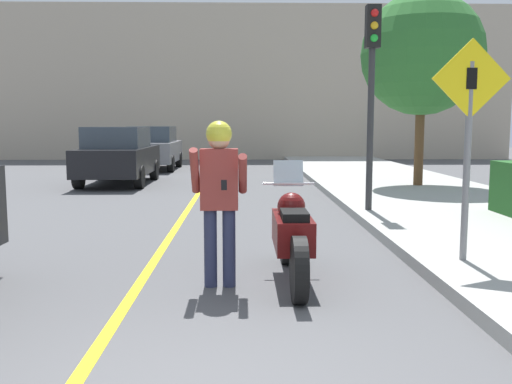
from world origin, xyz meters
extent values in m
cube|color=yellow|center=(-0.60, 6.00, 0.00)|extent=(0.12, 36.00, 0.01)
cube|color=#B2A38E|center=(0.00, 26.00, 3.82)|extent=(28.00, 1.20, 7.63)
cylinder|color=black|center=(1.10, 2.30, 0.33)|extent=(0.14, 0.67, 0.67)
cylinder|color=black|center=(1.10, 3.91, 0.33)|extent=(0.14, 0.67, 0.67)
cube|color=#510C0C|center=(1.10, 3.11, 0.56)|extent=(0.40, 1.10, 0.36)
sphere|color=#510C0C|center=(1.10, 3.26, 0.82)|extent=(0.32, 0.32, 0.32)
cube|color=black|center=(1.10, 2.86, 0.78)|extent=(0.28, 0.48, 0.10)
cylinder|color=silver|center=(1.10, 3.66, 1.04)|extent=(0.62, 0.03, 0.03)
cube|color=silver|center=(1.10, 3.73, 1.16)|extent=(0.36, 0.12, 0.31)
cylinder|color=#282D4C|center=(0.19, 2.90, 0.42)|extent=(0.14, 0.14, 0.85)
cylinder|color=#282D4C|center=(0.39, 2.90, 0.42)|extent=(0.14, 0.14, 0.85)
cube|color=maroon|center=(0.29, 2.90, 1.17)|extent=(0.40, 0.22, 0.65)
cylinder|color=maroon|center=(0.04, 2.80, 1.27)|extent=(0.09, 0.39, 0.50)
cylinder|color=maroon|center=(0.54, 2.78, 1.23)|extent=(0.09, 0.45, 0.45)
sphere|color=tan|center=(0.29, 2.90, 1.60)|extent=(0.23, 0.23, 0.23)
sphere|color=gold|center=(0.29, 2.90, 1.65)|extent=(0.28, 0.28, 0.28)
cube|color=black|center=(0.35, 2.62, 1.14)|extent=(0.06, 0.05, 0.11)
cylinder|color=slate|center=(3.15, 3.41, 1.31)|extent=(0.08, 0.08, 2.31)
cube|color=yellow|center=(3.15, 3.39, 2.27)|extent=(0.91, 0.02, 0.91)
cube|color=black|center=(3.15, 3.38, 2.27)|extent=(0.12, 0.01, 0.24)
cylinder|color=#2D2D30|center=(2.91, 7.42, 2.02)|extent=(0.12, 0.12, 3.74)
cube|color=black|center=(2.91, 7.40, 3.51)|extent=(0.26, 0.22, 0.76)
sphere|color=red|center=(2.91, 7.28, 3.73)|extent=(0.14, 0.14, 0.14)
sphere|color=gold|center=(2.91, 7.28, 3.51)|extent=(0.14, 0.14, 0.14)
sphere|color=green|center=(2.91, 7.28, 3.29)|extent=(0.14, 0.14, 0.14)
cylinder|color=brown|center=(5.18, 11.77, 1.30)|extent=(0.24, 0.24, 2.30)
sphere|color=#2D6B2D|center=(5.18, 11.77, 3.56)|extent=(3.15, 3.15, 3.15)
cylinder|color=black|center=(-3.95, 15.03, 0.32)|extent=(0.22, 0.64, 0.64)
cylinder|color=black|center=(-2.29, 15.03, 0.32)|extent=(0.22, 0.64, 0.64)
cylinder|color=black|center=(-3.95, 12.42, 0.32)|extent=(0.22, 0.64, 0.64)
cylinder|color=black|center=(-2.29, 12.42, 0.32)|extent=(0.22, 0.64, 0.64)
cube|color=black|center=(-3.12, 13.72, 0.70)|extent=(1.80, 4.20, 0.76)
cube|color=#38424C|center=(-3.12, 13.56, 1.38)|extent=(1.58, 2.18, 0.60)
cylinder|color=black|center=(-3.78, 20.48, 0.32)|extent=(0.22, 0.64, 0.64)
cylinder|color=black|center=(-2.12, 20.48, 0.32)|extent=(0.22, 0.64, 0.64)
cylinder|color=black|center=(-3.78, 17.87, 0.32)|extent=(0.22, 0.64, 0.64)
cylinder|color=black|center=(-2.12, 17.87, 0.32)|extent=(0.22, 0.64, 0.64)
cube|color=gray|center=(-2.95, 19.17, 0.70)|extent=(1.80, 4.20, 0.76)
cube|color=#38424C|center=(-2.95, 19.01, 1.38)|extent=(1.58, 2.18, 0.60)
camera|label=1|loc=(0.55, -3.14, 1.75)|focal=40.00mm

